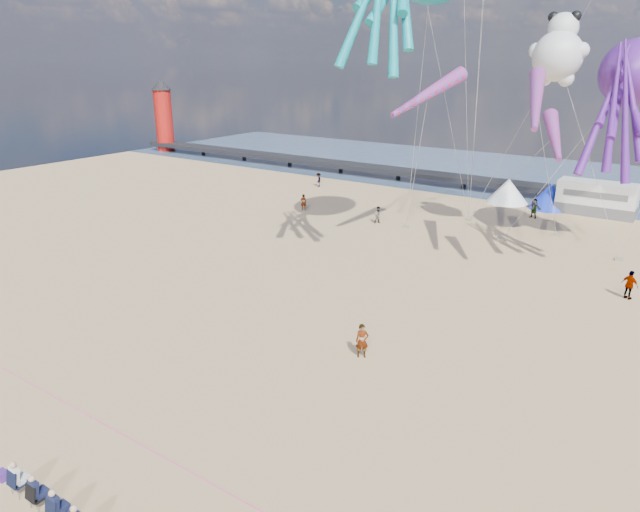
{
  "coord_description": "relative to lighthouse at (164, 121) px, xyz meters",
  "views": [
    {
      "loc": [
        13.87,
        -15.71,
        13.46
      ],
      "look_at": [
        -1.03,
        6.0,
        4.32
      ],
      "focal_mm": 32.0,
      "sensor_mm": 36.0,
      "label": 1
    }
  ],
  "objects": [
    {
      "name": "windsock_mid",
      "position": [
        60.69,
        -23.7,
        6.65
      ],
      "size": [
        2.77,
        6.57,
        6.55
      ],
      "primitive_type": null,
      "rotation": [
        0.0,
        0.0,
        0.28
      ],
      "color": "red"
    },
    {
      "name": "pier",
      "position": [
        28.0,
        0.0,
        -3.5
      ],
      "size": [
        60.0,
        3.0,
        0.5
      ],
      "primitive_type": "cube",
      "color": "black",
      "rests_on": "ground"
    },
    {
      "name": "beachgoer_2",
      "position": [
        34.47,
        -8.43,
        -3.74
      ],
      "size": [
        0.81,
        0.9,
        1.52
      ],
      "primitive_type": "imported",
      "rotation": [
        0.0,
        0.0,
        5.09
      ],
      "color": "#7F6659",
      "rests_on": "ground"
    },
    {
      "name": "sandbag_c",
      "position": [
        65.87,
        -16.59,
        -4.39
      ],
      "size": [
        0.5,
        0.35,
        0.22
      ],
      "primitive_type": "cube",
      "color": "gray",
      "rests_on": "ground"
    },
    {
      "name": "beachgoer_3",
      "position": [
        67.32,
        -23.81,
        -3.62
      ],
      "size": [
        1.31,
        1.09,
        1.77
      ],
      "primitive_type": "imported",
      "rotation": [
        0.0,
        0.0,
        2.69
      ],
      "color": "#7F6659",
      "rests_on": "ground"
    },
    {
      "name": "beachgoer_4",
      "position": [
        57.71,
        -8.35,
        -3.64
      ],
      "size": [
        1.09,
        0.69,
        1.73
      ],
      "primitive_type": "imported",
      "rotation": [
        0.0,
        0.0,
        6.0
      ],
      "color": "#7F6659",
      "rests_on": "ground"
    },
    {
      "name": "tent_white",
      "position": [
        54.0,
        -4.0,
        -3.3
      ],
      "size": [
        4.0,
        4.0,
        2.4
      ],
      "primitive_type": "cone",
      "color": "white",
      "rests_on": "ground"
    },
    {
      "name": "sandbag_d",
      "position": [
        60.77,
        -12.96,
        -4.39
      ],
      "size": [
        0.5,
        0.35,
        0.22
      ],
      "primitive_type": "cube",
      "color": "gray",
      "rests_on": "ground"
    },
    {
      "name": "windsock_left",
      "position": [
        53.18,
        -22.38,
        6.7
      ],
      "size": [
        3.15,
        7.24,
        7.23
      ],
      "primitive_type": null,
      "rotation": [
        0.0,
        0.0,
        -0.29
      ],
      "color": "red"
    },
    {
      "name": "standing_person",
      "position": [
        57.86,
        -38.7,
        -3.66
      ],
      "size": [
        0.73,
        0.69,
        1.68
      ],
      "primitive_type": "imported",
      "rotation": [
        0.0,
        0.0,
        0.63
      ],
      "color": "tan",
      "rests_on": "ground"
    },
    {
      "name": "tent_blue",
      "position": [
        58.0,
        -4.0,
        -3.3
      ],
      "size": [
        4.0,
        4.0,
        2.4
      ],
      "primitive_type": "cone",
      "color": "#1933CC",
      "rests_on": "ground"
    },
    {
      "name": "rope_line",
      "position": [
        56.0,
        -49.0,
        -4.48
      ],
      "size": [
        34.0,
        0.03,
        0.03
      ],
      "primitive_type": "cylinder",
      "rotation": [
        0.0,
        1.57,
        0.0
      ],
      "color": "#F2338C",
      "rests_on": "ground"
    },
    {
      "name": "kite_octopus_purple",
      "position": [
        64.75,
        -15.78,
        8.06
      ],
      "size": [
        7.12,
        10.29,
        10.83
      ],
      "primitive_type": null,
      "rotation": [
        0.0,
        0.0,
        0.36
      ],
      "color": "#4F1A7E"
    },
    {
      "name": "sandbag_b",
      "position": [
        57.57,
        -16.77,
        -4.39
      ],
      "size": [
        0.5,
        0.35,
        0.22
      ],
      "primitive_type": "cube",
      "color": "gray",
      "rests_on": "ground"
    },
    {
      "name": "kite_panda",
      "position": [
        60.14,
        -17.42,
        9.11
      ],
      "size": [
        4.19,
        3.97,
        5.64
      ],
      "primitive_type": null,
      "rotation": [
        0.0,
        0.0,
        0.05
      ],
      "color": "silver"
    },
    {
      "name": "spectator_row",
      "position": [
        55.5,
        -52.8,
        -3.85
      ],
      "size": [
        6.1,
        0.9,
        1.3
      ],
      "primitive_type": null,
      "color": "black",
      "rests_on": "ground"
    },
    {
      "name": "cooler_purple",
      "position": [
        52.12,
        -52.82,
        -4.34
      ],
      "size": [
        0.4,
        0.3,
        0.32
      ],
      "primitive_type": "cube",
      "color": "#431F76",
      "rests_on": "ground"
    },
    {
      "name": "water",
      "position": [
        56.0,
        11.0,
        -4.48
      ],
      "size": [
        120.0,
        120.0,
        0.0
      ],
      "primitive_type": "plane",
      "color": "#394F6E",
      "rests_on": "ground"
    },
    {
      "name": "sandbag_e",
      "position": [
        53.34,
        -12.56,
        -4.39
      ],
      "size": [
        0.5,
        0.35,
        0.22
      ],
      "primitive_type": "cube",
      "color": "gray",
      "rests_on": "ground"
    },
    {
      "name": "motorhome_0",
      "position": [
        62.0,
        -4.0,
        -3.0
      ],
      "size": [
        6.6,
        2.5,
        3.0
      ],
      "primitive_type": "cube",
      "color": "silver",
      "rests_on": "ground"
    },
    {
      "name": "lighthouse",
      "position": [
        0.0,
        0.0,
        0.0
      ],
      "size": [
        2.6,
        2.6,
        9.0
      ],
      "primitive_type": "cylinder",
      "color": "#A5140F",
      "rests_on": "ground"
    },
    {
      "name": "beachgoer_5",
      "position": [
        39.21,
        -17.78,
        -3.74
      ],
      "size": [
        1.47,
        1.06,
        1.53
      ],
      "primitive_type": "imported",
      "rotation": [
        0.0,
        0.0,
        3.63
      ],
      "color": "#7F6659",
      "rests_on": "ground"
    },
    {
      "name": "ground",
      "position": [
        56.0,
        -44.0,
        -4.5
      ],
      "size": [
        120.0,
        120.0,
        0.0
      ],
      "primitive_type": "plane",
      "color": "tan",
      "rests_on": "ground"
    },
    {
      "name": "sandbag_a",
      "position": [
        49.78,
        -17.62,
        -4.39
      ],
      "size": [
        0.5,
        0.35,
        0.22
      ],
      "primitive_type": "cube",
      "color": "gray",
      "rests_on": "ground"
    },
    {
      "name": "beachgoer_1",
      "position": [
        47.2,
        -17.79,
        -3.75
      ],
      "size": [
        0.83,
        0.86,
        1.49
      ],
      "primitive_type": "imported",
      "rotation": [
        0.0,
        0.0,
        0.88
      ],
      "color": "#7F6659",
      "rests_on": "ground"
    },
    {
      "name": "windsock_right",
      "position": [
        62.25,
        -24.91,
        4.75
      ],
      "size": [
        2.58,
        4.33,
        4.33
      ],
      "primitive_type": null,
      "rotation": [
        0.0,
        0.0,
        0.42
      ],
      "color": "red"
    }
  ]
}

